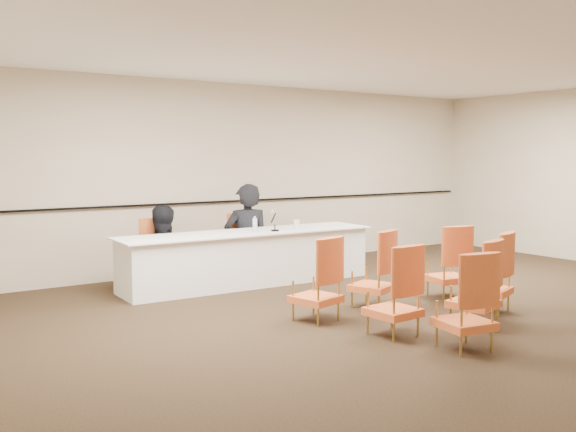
% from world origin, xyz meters
% --- Properties ---
extents(floor, '(10.00, 10.00, 0.00)m').
position_xyz_m(floor, '(0.00, 0.00, 0.00)').
color(floor, black).
rests_on(floor, ground).
extents(ceiling, '(10.00, 10.00, 0.00)m').
position_xyz_m(ceiling, '(0.00, 0.00, 3.00)').
color(ceiling, white).
rests_on(ceiling, ground).
extents(wall_back, '(10.00, 0.04, 3.00)m').
position_xyz_m(wall_back, '(0.00, 4.00, 1.50)').
color(wall_back, beige).
rests_on(wall_back, ground).
extents(wall_rail, '(9.80, 0.04, 0.03)m').
position_xyz_m(wall_rail, '(0.00, 3.96, 1.10)').
color(wall_rail, black).
rests_on(wall_rail, wall_back).
extents(panel_table, '(3.82, 1.02, 0.76)m').
position_xyz_m(panel_table, '(-0.81, 2.66, 0.38)').
color(panel_table, white).
rests_on(panel_table, ground).
extents(panelist_main, '(0.81, 0.64, 1.94)m').
position_xyz_m(panelist_main, '(-0.50, 3.22, 0.44)').
color(panelist_main, black).
rests_on(panelist_main, ground).
extents(panelist_main_chair, '(0.52, 0.52, 0.95)m').
position_xyz_m(panelist_main_chair, '(-0.50, 3.22, 0.47)').
color(panelist_main_chair, '#BE4622').
rests_on(panelist_main_chair, ground).
extents(panelist_second, '(0.91, 0.76, 1.70)m').
position_xyz_m(panelist_second, '(-1.89, 3.27, 0.29)').
color(panelist_second, black).
rests_on(panelist_second, ground).
extents(panelist_second_chair, '(0.52, 0.52, 0.95)m').
position_xyz_m(panelist_second_chair, '(-1.89, 3.27, 0.47)').
color(panelist_second_chair, '#BE4622').
rests_on(panelist_second_chair, ground).
extents(papers, '(0.36, 0.31, 0.00)m').
position_xyz_m(papers, '(-0.30, 2.59, 0.76)').
color(papers, white).
rests_on(papers, panel_table).
extents(microphone, '(0.17, 0.24, 0.30)m').
position_xyz_m(microphone, '(-0.46, 2.49, 0.91)').
color(microphone, black).
rests_on(microphone, panel_table).
extents(water_bottle, '(0.09, 0.09, 0.22)m').
position_xyz_m(water_bottle, '(-0.73, 2.61, 0.87)').
color(water_bottle, teal).
rests_on(water_bottle, panel_table).
extents(drinking_glass, '(0.09, 0.09, 0.10)m').
position_xyz_m(drinking_glass, '(-0.75, 2.57, 0.81)').
color(drinking_glass, silver).
rests_on(drinking_glass, panel_table).
extents(coffee_cup, '(0.12, 0.12, 0.14)m').
position_xyz_m(coffee_cup, '(-0.06, 2.52, 0.83)').
color(coffee_cup, white).
rests_on(coffee_cup, panel_table).
extents(aud_chair_front_left, '(0.60, 0.60, 0.95)m').
position_xyz_m(aud_chair_front_left, '(-1.24, 0.49, 0.47)').
color(aud_chair_front_left, '#BE4622').
rests_on(aud_chair_front_left, ground).
extents(aud_chair_front_mid, '(0.64, 0.64, 0.95)m').
position_xyz_m(aud_chair_front_mid, '(-0.29, 0.61, 0.47)').
color(aud_chair_front_mid, '#BE4622').
rests_on(aud_chair_front_mid, ground).
extents(aud_chair_front_right, '(0.60, 0.60, 0.95)m').
position_xyz_m(aud_chair_front_right, '(0.89, 0.46, 0.47)').
color(aud_chair_front_right, '#BE4622').
rests_on(aud_chair_front_right, ground).
extents(aud_chair_back_left, '(0.53, 0.53, 0.95)m').
position_xyz_m(aud_chair_back_left, '(-0.95, -0.43, 0.47)').
color(aud_chair_back_left, '#BE4622').
rests_on(aud_chair_back_left, ground).
extents(aud_chair_back_mid, '(0.61, 0.61, 0.95)m').
position_xyz_m(aud_chair_back_mid, '(0.02, -0.67, 0.47)').
color(aud_chair_back_mid, '#BE4622').
rests_on(aud_chair_back_mid, ground).
extents(aud_chair_back_right, '(0.64, 0.64, 0.95)m').
position_xyz_m(aud_chair_back_right, '(0.71, -0.33, 0.47)').
color(aud_chair_back_right, '#BE4622').
rests_on(aud_chair_back_right, ground).
extents(aud_chair_extra, '(0.58, 0.58, 0.95)m').
position_xyz_m(aud_chair_extra, '(-0.72, -1.16, 0.47)').
color(aud_chair_extra, '#BE4622').
rests_on(aud_chair_extra, ground).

